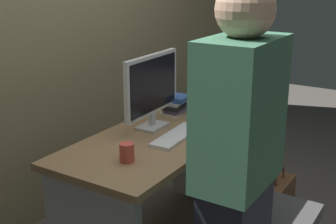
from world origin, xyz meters
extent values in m
cube|color=#93704C|center=(0.00, 0.00, 0.71)|extent=(1.40, 0.66, 0.04)
cube|color=#B2B2B7|center=(0.64, 0.00, 0.34)|extent=(0.06, 0.58, 0.69)
cube|color=#3F3F3F|center=(-0.13, -0.73, 0.46)|extent=(0.44, 0.44, 0.08)
cube|color=#3F3F3F|center=(-0.13, -0.54, 0.72)|extent=(0.40, 0.06, 0.44)
cube|color=#38664C|center=(-0.57, -0.74, 1.14)|extent=(0.40, 0.24, 0.58)
sphere|color=tan|center=(-0.57, -0.74, 1.53)|extent=(0.22, 0.22, 0.22)
cube|color=silver|center=(0.08, 0.12, 0.73)|extent=(0.20, 0.15, 0.02)
cube|color=silver|center=(0.08, 0.12, 0.78)|extent=(0.04, 0.03, 0.08)
cube|color=silver|center=(0.08, 0.12, 1.00)|extent=(0.54, 0.05, 0.36)
cube|color=black|center=(0.08, 0.10, 1.00)|extent=(0.50, 0.02, 0.32)
cube|color=white|center=(0.01, -0.10, 0.74)|extent=(0.44, 0.15, 0.02)
ellipsoid|color=black|center=(0.32, -0.08, 0.74)|extent=(0.06, 0.10, 0.03)
cylinder|color=#D84C3F|center=(-0.42, -0.07, 0.78)|extent=(0.08, 0.08, 0.10)
cube|color=beige|center=(0.38, 0.13, 0.74)|extent=(0.20, 0.13, 0.02)
cube|color=#594C72|center=(0.38, 0.12, 0.76)|extent=(0.18, 0.13, 0.03)
cube|color=black|center=(0.38, 0.12, 0.79)|extent=(0.19, 0.12, 0.03)
cube|color=white|center=(0.39, 0.13, 0.81)|extent=(0.20, 0.13, 0.02)
cube|color=#3359A5|center=(0.38, 0.11, 0.84)|extent=(0.17, 0.14, 0.03)
cube|color=brown|center=(0.71, -0.51, 0.13)|extent=(0.34, 0.14, 0.26)
torus|color=brown|center=(0.71, -0.51, 0.29)|extent=(0.18, 0.02, 0.18)
camera|label=1|loc=(-2.11, -1.38, 1.67)|focal=48.54mm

